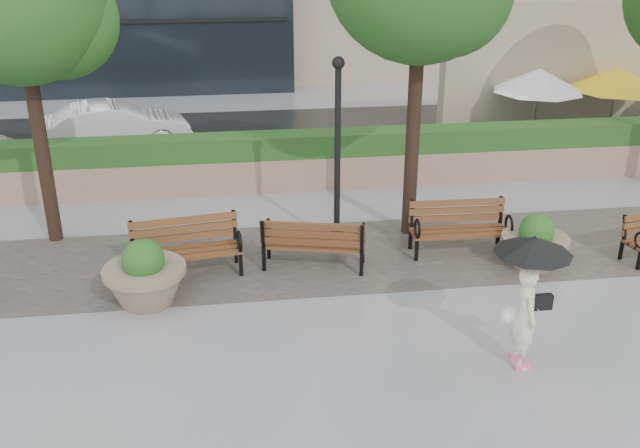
{
  "coord_description": "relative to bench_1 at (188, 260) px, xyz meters",
  "views": [
    {
      "loc": [
        -1.61,
        -9.41,
        6.16
      ],
      "look_at": [
        -0.05,
        2.1,
        1.1
      ],
      "focal_mm": 40.0,
      "sensor_mm": 36.0,
      "label": 1
    }
  ],
  "objects": [
    {
      "name": "patio_umb_white",
      "position": [
        9.36,
        6.42,
        1.67
      ],
      "size": [
        2.5,
        2.5,
        2.3
      ],
      "color": "black",
      "rests_on": "ground"
    },
    {
      "name": "cafe_wall",
      "position": [
        11.95,
        7.43,
        1.68
      ],
      "size": [
        10.0,
        0.6,
        4.0
      ],
      "primitive_type": "cube",
      "color": "tan",
      "rests_on": "ground"
    },
    {
      "name": "bench_2",
      "position": [
        2.35,
        0.01,
        -0.01
      ],
      "size": [
        2.04,
        1.2,
        1.03
      ],
      "rotation": [
        0.0,
        0.0,
        2.9
      ],
      "color": "brown",
      "rests_on": "ground"
    },
    {
      "name": "cafe_hedge",
      "position": [
        11.45,
        5.23,
        0.13
      ],
      "size": [
        8.0,
        0.5,
        0.9
      ],
      "primitive_type": "cube",
      "color": "#234517",
      "rests_on": "ground"
    },
    {
      "name": "pedestrian",
      "position": [
        5.0,
        -3.5,
        0.92
      ],
      "size": [
        1.11,
        1.11,
        2.04
      ],
      "rotation": [
        0.0,
        0.0,
        1.46
      ],
      "color": "#F0E7C9",
      "rests_on": "ground"
    },
    {
      "name": "patio_umb_yellow_a",
      "position": [
        11.57,
        6.29,
        1.67
      ],
      "size": [
        2.5,
        2.5,
        2.3
      ],
      "color": "black",
      "rests_on": "ground"
    },
    {
      "name": "planter_left",
      "position": [
        -0.67,
        -0.93,
        0.15
      ],
      "size": [
        1.41,
        1.41,
        1.18
      ],
      "color": "#7F6B56",
      "rests_on": "ground"
    },
    {
      "name": "ground",
      "position": [
        2.45,
        -2.57,
        -0.32
      ],
      "size": [
        100.0,
        100.0,
        0.0
      ],
      "primitive_type": "plane",
      "color": "gray",
      "rests_on": "ground"
    },
    {
      "name": "tree_0",
      "position": [
        -2.61,
        2.07,
        4.35
      ],
      "size": [
        3.31,
        3.18,
        6.39
      ],
      "color": "black",
      "rests_on": "ground"
    },
    {
      "name": "bench_3",
      "position": [
        5.26,
        0.27,
        -0.01
      ],
      "size": [
        1.93,
        0.81,
        1.02
      ],
      "rotation": [
        0.0,
        0.0,
        -0.03
      ],
      "color": "brown",
      "rests_on": "ground"
    },
    {
      "name": "lamppost",
      "position": [
        2.94,
        0.98,
        1.34
      ],
      "size": [
        0.28,
        0.28,
        3.78
      ],
      "color": "black",
      "rests_on": "ground"
    },
    {
      "name": "asphalt_street",
      "position": [
        2.45,
        8.43,
        -0.31
      ],
      "size": [
        40.0,
        7.0,
        0.0
      ],
      "primitive_type": "cube",
      "color": "black",
      "rests_on": "ground"
    },
    {
      "name": "planter_right",
      "position": [
        6.49,
        -0.49,
        0.1
      ],
      "size": [
        1.26,
        1.26,
        1.06
      ],
      "color": "#7F6B56",
      "rests_on": "ground"
    },
    {
      "name": "car_right",
      "position": [
        -2.28,
        8.05,
        0.37
      ],
      "size": [
        4.37,
        2.39,
        1.37
      ],
      "primitive_type": "imported",
      "rotation": [
        0.0,
        0.0,
        1.81
      ],
      "color": "silver",
      "rests_on": "ground"
    },
    {
      "name": "bench_1",
      "position": [
        0.0,
        0.0,
        0.0
      ],
      "size": [
        2.07,
        1.06,
        1.06
      ],
      "rotation": [
        0.0,
        0.0,
        0.14
      ],
      "color": "brown",
      "rests_on": "ground"
    },
    {
      "name": "cobble_strip",
      "position": [
        2.45,
        0.43,
        -0.31
      ],
      "size": [
        28.0,
        3.2,
        0.01
      ],
      "primitive_type": "cube",
      "color": "#383330",
      "rests_on": "ground"
    },
    {
      "name": "hedge_wall",
      "position": [
        2.45,
        4.43,
        0.35
      ],
      "size": [
        24.0,
        0.8,
        1.35
      ],
      "color": "#946C60",
      "rests_on": "ground"
    }
  ]
}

